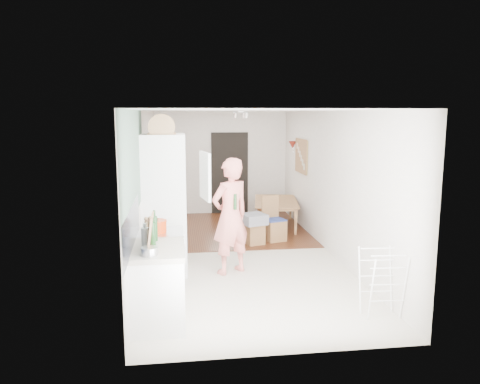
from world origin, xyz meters
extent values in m
cube|color=beige|center=(0.00, 0.00, 0.00)|extent=(3.20, 7.00, 0.01)
cube|color=#5A3317|center=(0.00, 1.85, 0.01)|extent=(3.20, 3.30, 0.01)
cube|color=slate|center=(-1.59, -2.00, 1.85)|extent=(0.02, 3.00, 1.30)
cube|color=black|center=(-1.59, -2.55, 1.15)|extent=(0.02, 1.90, 0.50)
cube|color=black|center=(0.20, 3.48, 1.00)|extent=(0.90, 0.04, 2.00)
cube|color=white|center=(-1.30, -2.55, 0.43)|extent=(0.60, 0.90, 0.86)
cube|color=beige|center=(-1.30, -2.55, 0.89)|extent=(0.62, 0.92, 0.06)
cube|color=white|center=(-1.30, -1.80, 0.44)|extent=(0.60, 0.60, 0.88)
cube|color=silver|center=(-1.30, -1.80, 0.90)|extent=(0.60, 0.60, 0.04)
cube|color=white|center=(-1.27, -0.78, 1.07)|extent=(0.66, 0.66, 2.15)
cube|color=white|center=(-0.66, -1.08, 1.55)|extent=(0.14, 0.56, 0.70)
cube|color=white|center=(-0.96, -0.78, 1.55)|extent=(0.02, 0.52, 0.66)
cube|color=tan|center=(1.58, 1.90, 1.55)|extent=(0.03, 0.90, 0.70)
cube|color=#A47747|center=(1.57, 1.90, 1.55)|extent=(0.00, 0.94, 0.74)
cone|color=maroon|center=(1.54, 2.55, 1.75)|extent=(0.18, 0.18, 0.16)
imported|color=#F28176|center=(-0.27, -0.91, 1.06)|extent=(0.92, 0.83, 2.12)
imported|color=#A47747|center=(1.08, 1.95, 0.24)|extent=(0.99, 1.49, 0.49)
cube|color=gray|center=(0.33, 0.56, 0.50)|extent=(0.53, 0.53, 0.19)
cylinder|color=red|center=(-1.34, -1.84, 1.00)|extent=(0.29, 0.29, 0.16)
cylinder|color=silver|center=(-1.37, -2.86, 0.97)|extent=(0.21, 0.21, 0.09)
cylinder|color=#1A411B|center=(-0.21, -1.01, 1.14)|extent=(0.05, 0.05, 0.24)
cylinder|color=#1A411B|center=(-1.36, -2.46, 1.06)|extent=(0.08, 0.08, 0.28)
cylinder|color=#1A411B|center=(-1.34, -2.26, 1.07)|extent=(0.09, 0.09, 0.30)
cylinder|color=beige|center=(-1.44, -2.50, 1.03)|extent=(0.10, 0.10, 0.22)
cylinder|color=tan|center=(-1.41, -2.04, 1.02)|extent=(0.07, 0.07, 0.20)
cylinder|color=tan|center=(-1.46, -2.02, 1.02)|extent=(0.06, 0.06, 0.19)
camera|label=1|loc=(-1.03, -7.87, 2.45)|focal=35.00mm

